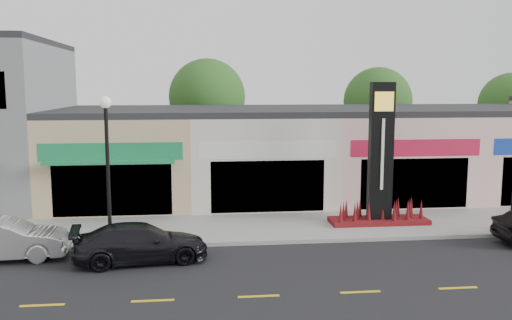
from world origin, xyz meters
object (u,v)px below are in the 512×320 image
object	(u,v)px
pylon_sign	(380,174)
lamp_west_near	(107,155)
car_dark_sedan	(141,243)
car_white_van	(3,240)

from	to	relation	value
pylon_sign	lamp_west_near	bearing A→B (deg)	-171.23
lamp_west_near	pylon_sign	xyz separation A→B (m)	(11.00, 1.70, -1.20)
pylon_sign	car_dark_sedan	size ratio (longest dim) A/B	1.32
car_white_van	car_dark_sedan	world-z (taller)	car_white_van
car_dark_sedan	car_white_van	bearing A→B (deg)	73.92
lamp_west_near	car_dark_sedan	size ratio (longest dim) A/B	1.20
lamp_west_near	car_white_van	xyz separation A→B (m)	(-3.44, -1.26, -2.76)
lamp_west_near	pylon_sign	bearing A→B (deg)	8.77
car_white_van	pylon_sign	bearing A→B (deg)	-83.19
pylon_sign	car_white_van	world-z (taller)	pylon_sign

